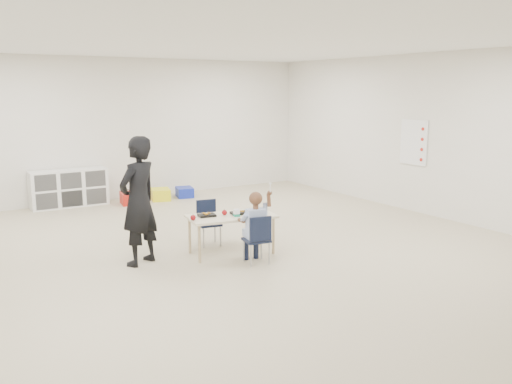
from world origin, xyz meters
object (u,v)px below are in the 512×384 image
chair_near (256,239)px  adult (139,201)px  table (231,234)px  child (256,225)px  cubby_shelf (69,188)px

chair_near → adult: 1.55m
table → chair_near: (0.07, -0.53, 0.05)m
table → child: size_ratio=1.23×
chair_near → cubby_shelf: bearing=113.4°
table → adult: (-1.19, 0.23, 0.54)m
table → cubby_shelf: cubby_shelf is taller
chair_near → cubby_shelf: size_ratio=0.45×
chair_near → child: child is taller
child → adult: bearing=158.5°
adult → child: bearing=120.8°
table → adult: 1.33m
cubby_shelf → chair_near: bearing=-76.0°
child → cubby_shelf: size_ratio=0.71×
table → child: 0.58m
chair_near → cubby_shelf: 4.91m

